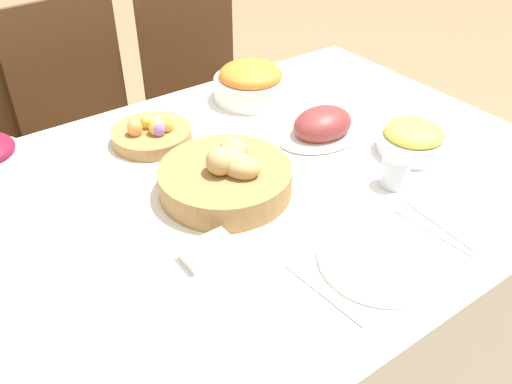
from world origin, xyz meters
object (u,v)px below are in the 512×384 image
(dinner_plate, at_px, (382,260))
(fork, at_px, (323,294))
(spoon, at_px, (441,226))
(knife, at_px, (432,231))
(chair_far_right, at_px, (207,91))
(butter_dish, at_px, (209,251))
(drinking_cup, at_px, (395,171))
(pineapple_bowl, at_px, (413,139))
(carrot_bowl, at_px, (251,83))
(chair_far_center, at_px, (91,126))
(egg_basket, at_px, (153,133))
(bread_basket, at_px, (226,177))
(ham_platter, at_px, (322,126))

(dinner_plate, bearing_deg, fork, 180.00)
(spoon, bearing_deg, knife, -175.75)
(chair_far_right, height_order, butter_dish, chair_far_right)
(drinking_cup, bearing_deg, pineapple_bowl, 26.78)
(pineapple_bowl, relative_size, knife, 0.89)
(carrot_bowl, bearing_deg, butter_dish, -132.14)
(chair_far_center, bearing_deg, carrot_bowl, -63.69)
(egg_basket, height_order, knife, egg_basket)
(dinner_plate, height_order, butter_dish, butter_dish)
(chair_far_center, bearing_deg, dinner_plate, -89.33)
(pineapple_bowl, bearing_deg, butter_dish, -177.09)
(carrot_bowl, relative_size, spoon, 1.12)
(spoon, relative_size, drinking_cup, 2.56)
(bread_basket, xyz_separation_m, ham_platter, (0.34, 0.07, -0.01))
(chair_far_right, distance_m, butter_dish, 1.25)
(bread_basket, relative_size, drinking_cup, 3.99)
(bread_basket, relative_size, knife, 1.56)
(fork, xyz_separation_m, butter_dish, (-0.12, 0.21, 0.01))
(carrot_bowl, distance_m, knife, 0.72)
(spoon, bearing_deg, egg_basket, 120.55)
(egg_basket, bearing_deg, dinner_plate, -77.32)
(ham_platter, bearing_deg, spoon, -96.58)
(chair_far_right, xyz_separation_m, knife, (-0.21, -1.26, 0.23))
(fork, bearing_deg, carrot_bowl, 59.87)
(ham_platter, bearing_deg, chair_far_right, 80.89)
(drinking_cup, bearing_deg, dinner_plate, -141.94)
(fork, bearing_deg, pineapple_bowl, 21.05)
(chair_far_center, relative_size, butter_dish, 9.08)
(chair_far_right, xyz_separation_m, egg_basket, (-0.51, -0.59, 0.25))
(pineapple_bowl, distance_m, knife, 0.32)
(chair_far_center, distance_m, bread_basket, 0.93)
(carrot_bowl, bearing_deg, chair_far_center, 121.39)
(pineapple_bowl, distance_m, fork, 0.56)
(bread_basket, distance_m, ham_platter, 0.35)
(chair_far_center, xyz_separation_m, fork, (-0.02, -1.26, 0.23))
(spoon, relative_size, butter_dish, 1.92)
(bread_basket, bearing_deg, butter_dish, -132.53)
(pineapple_bowl, bearing_deg, carrot_bowl, 107.76)
(ham_platter, bearing_deg, pineapple_bowl, -57.39)
(pineapple_bowl, relative_size, dinner_plate, 0.70)
(drinking_cup, bearing_deg, carrot_bowl, 91.26)
(butter_dish, bearing_deg, bread_basket, 47.47)
(carrot_bowl, xyz_separation_m, drinking_cup, (0.01, -0.55, -0.01))
(carrot_bowl, distance_m, spoon, 0.72)
(bread_basket, relative_size, spoon, 1.56)
(carrot_bowl, bearing_deg, egg_basket, -171.03)
(chair_far_center, bearing_deg, bread_basket, -94.40)
(butter_dish, bearing_deg, chair_far_right, 59.21)
(ham_platter, height_order, pineapple_bowl, pineapple_bowl)
(spoon, bearing_deg, drinking_cup, 82.90)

